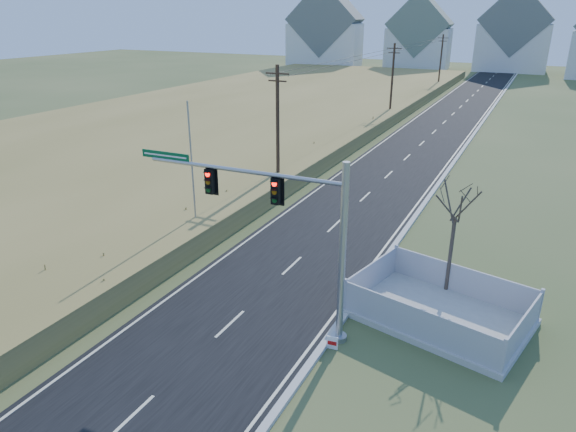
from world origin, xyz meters
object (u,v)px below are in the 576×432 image
(fence_enclosure, at_px, (439,313))
(open_sign, at_px, (332,343))
(traffic_signal_mast, at_px, (297,229))
(bare_tree, at_px, (457,200))
(flagpole, at_px, (193,186))

(fence_enclosure, bearing_deg, open_sign, -115.94)
(traffic_signal_mast, distance_m, bare_tree, 7.60)
(fence_enclosure, distance_m, bare_tree, 4.95)
(fence_enclosure, distance_m, flagpole, 14.95)
(traffic_signal_mast, height_order, open_sign, traffic_signal_mast)
(traffic_signal_mast, distance_m, flagpole, 11.04)
(flagpole, xyz_separation_m, bare_tree, (14.34, -0.20, 1.52))
(fence_enclosure, height_order, open_sign, fence_enclosure)
(fence_enclosure, xyz_separation_m, bare_tree, (-0.12, 2.29, 4.39))
(traffic_signal_mast, relative_size, bare_tree, 1.60)
(flagpole, bearing_deg, traffic_signal_mast, -32.27)
(fence_enclosure, relative_size, bare_tree, 1.37)
(fence_enclosure, xyz_separation_m, open_sign, (-3.31, -4.04, -0.01))
(open_sign, xyz_separation_m, flagpole, (-11.15, 6.52, 2.88))
(traffic_signal_mast, height_order, bare_tree, traffic_signal_mast)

